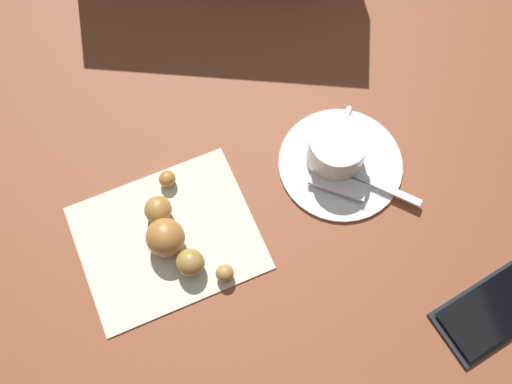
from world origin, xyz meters
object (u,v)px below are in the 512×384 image
Objects in this scene: espresso_cup at (337,148)px; cell_phone at (498,308)px; sugar_packet at (338,184)px; saucer at (341,163)px; teaspoon at (350,172)px; napkin at (167,238)px; croissant at (171,235)px.

cell_phone is at bearing 119.80° from espresso_cup.
sugar_packet is 0.44× the size of cell_phone.
saucer is at bearing -60.26° from cell_phone.
teaspoon is 1.65× the size of sugar_packet.
napkin is (0.21, 0.02, -0.01)m from sugar_packet.
espresso_cup is 1.25× the size of sugar_packet.
croissant reaches higher than teaspoon.
sugar_packet is at bearing -174.13° from croissant.
napkin is 0.37m from cell_phone.
sugar_packet is 0.21m from napkin.
croissant is (0.22, 0.03, 0.01)m from teaspoon.
cell_phone is at bearing 154.51° from croissant.
saucer is 0.02m from teaspoon.
espresso_cup is at bearing -166.11° from napkin.
croissant is at bearing -25.49° from cell_phone.
espresso_cup reaches higher than teaspoon.
sugar_packet reaches higher than napkin.
saucer is 0.22m from napkin.
teaspoon is at bearing 67.74° from sugar_packet.
croissant is at bearing 8.53° from teaspoon.
teaspoon is at bearing 110.19° from saucer.
saucer reaches higher than napkin.
sugar_packet is at bearing -175.67° from napkin.
saucer is 0.97× the size of cell_phone.
napkin is (0.23, 0.03, -0.01)m from teaspoon.
cell_phone is (-0.34, 0.16, 0.00)m from napkin.
teaspoon reaches higher than cell_phone.
cell_phone is (-0.12, 0.22, -0.03)m from espresso_cup.
napkin is at bearing -141.61° from sugar_packet.
croissant reaches higher than saucer.
croissant is (0.21, 0.05, 0.02)m from saucer.
sugar_packet is at bearing 79.15° from espresso_cup.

